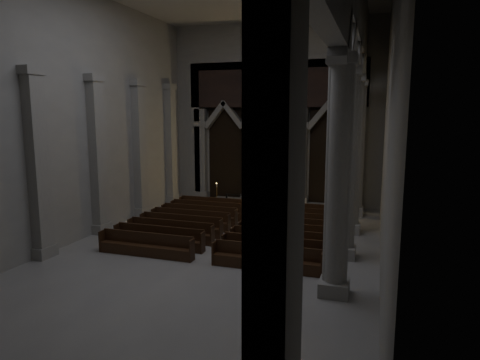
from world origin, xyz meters
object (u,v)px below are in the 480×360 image
(altar_rail, at_px, (264,201))
(candle_stand_right, at_px, (301,208))
(worshipper, at_px, (259,207))
(pews, at_px, (235,230))
(candle_stand_left, at_px, (217,199))
(altar, at_px, (257,194))

(altar_rail, height_order, candle_stand_right, candle_stand_right)
(altar_rail, bearing_deg, worshipper, -86.20)
(pews, bearing_deg, worshipper, 88.90)
(candle_stand_left, bearing_deg, worshipper, -29.56)
(altar_rail, relative_size, pews, 0.51)
(candle_stand_left, xyz_separation_m, pews, (3.43, -6.39, -0.09))
(worshipper, bearing_deg, pews, -114.07)
(candle_stand_left, relative_size, pews, 0.15)
(altar, bearing_deg, candle_stand_left, -147.20)
(altar_rail, xyz_separation_m, candle_stand_right, (2.32, 0.34, -0.33))
(candle_stand_right, bearing_deg, candle_stand_left, 176.22)
(altar, height_order, worshipper, worshipper)
(altar_rail, bearing_deg, candle_stand_right, 8.37)
(altar_rail, bearing_deg, candle_stand_left, 168.14)
(candle_stand_left, bearing_deg, altar, 32.80)
(altar, distance_m, altar_rail, 2.48)
(altar_rail, distance_m, candle_stand_right, 2.36)
(pews, distance_m, worshipper, 4.41)
(altar, bearing_deg, pews, -82.29)
(altar, distance_m, pews, 7.99)
(worshipper, bearing_deg, altar_rail, 70.82)
(candle_stand_right, height_order, pews, candle_stand_right)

